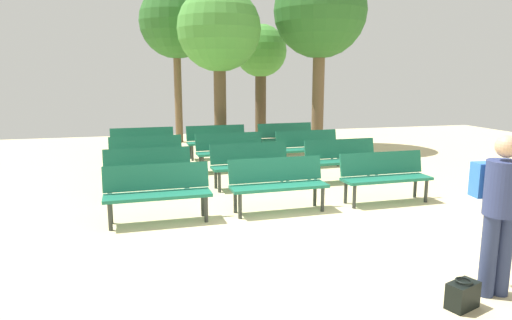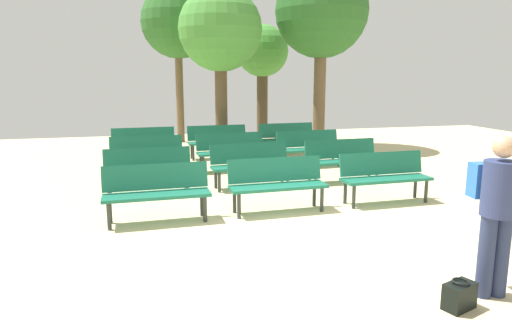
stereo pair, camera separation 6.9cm
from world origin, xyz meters
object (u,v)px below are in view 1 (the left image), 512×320
object	(u,v)px
tree_1	(176,23)
handbag	(463,295)
bench_r3_c1	(217,139)
tree_3	(219,31)
bench_r3_c0	(143,142)
bench_r1_c2	(342,157)
bench_r2_c2	(308,146)
bench_r3_c2	(286,137)
bench_r2_c0	(146,153)
visitor_with_backpack	(499,206)
bench_r0_c2	(385,174)
bench_r2_c1	(230,149)
bench_r1_c1	(251,162)
tree_2	(320,13)
bench_r0_c1	(278,181)
bench_r0_c0	(158,189)
tree_0	(261,54)
bench_r1_c0	(148,169)

from	to	relation	value
tree_1	handbag	bearing A→B (deg)	-82.07
bench_r3_c1	tree_3	size ratio (longest dim) A/B	0.35
bench_r3_c0	bench_r1_c2	bearing A→B (deg)	-41.10
bench_r2_c2	handbag	size ratio (longest dim) A/B	4.49
bench_r2_c2	bench_r3_c2	world-z (taller)	same
bench_r2_c0	bench_r3_c1	distance (m)	2.56
bench_r3_c2	visitor_with_backpack	world-z (taller)	visitor_with_backpack
bench_r0_c2	tree_3	world-z (taller)	tree_3
bench_r2_c0	bench_r3_c2	bearing A→B (deg)	22.96
bench_r2_c0	tree_3	world-z (taller)	tree_3
bench_r2_c1	handbag	distance (m)	6.96
bench_r3_c0	tree_1	distance (m)	4.88
bench_r1_c1	tree_2	distance (m)	6.55
tree_1	bench_r0_c1	bearing A→B (deg)	-84.06
bench_r0_c1	bench_r1_c1	distance (m)	1.70
bench_r0_c0	bench_r3_c0	xyz separation A→B (m)	(-0.16, 5.08, 0.00)
visitor_with_backpack	handbag	bearing A→B (deg)	27.42
bench_r3_c1	tree_0	distance (m)	5.07
bench_r1_c1	handbag	distance (m)	5.28
bench_r2_c0	bench_r3_c2	world-z (taller)	same
bench_r1_c2	bench_r2_c2	world-z (taller)	same
bench_r0_c0	visitor_with_backpack	bearing A→B (deg)	-46.58
bench_r0_c0	handbag	distance (m)	4.39
bench_r3_c2	visitor_with_backpack	distance (m)	8.49
tree_2	visitor_with_backpack	distance (m)	10.16
bench_r0_c2	bench_r2_c1	xyz separation A→B (m)	(-2.10, 3.33, 0.00)
bench_r3_c0	bench_r2_c2	bearing A→B (deg)	-24.68
tree_3	visitor_with_backpack	xyz separation A→B (m)	(1.16, -9.29, -2.48)
bench_r0_c1	tree_1	size ratio (longest dim) A/B	0.32
bench_r0_c1	bench_r3_c0	distance (m)	5.43
tree_3	bench_r0_c0	bearing A→B (deg)	-108.74
bench_r1_c0	tree_2	xyz separation A→B (m)	(5.23, 4.60, 3.53)
bench_r2_c2	tree_1	size ratio (longest dim) A/B	0.32
bench_r0_c1	bench_r1_c1	bearing A→B (deg)	89.89
bench_r0_c1	bench_r1_c1	size ratio (longest dim) A/B	0.99
bench_r0_c2	bench_r1_c0	distance (m)	4.30
tree_1	bench_r1_c2	bearing A→B (deg)	-66.81
bench_r1_c0	tree_3	xyz separation A→B (m)	(2.15, 4.40, 2.91)
bench_r0_c2	bench_r3_c0	world-z (taller)	same
bench_r1_c0	tree_3	world-z (taller)	tree_3
bench_r1_c0	visitor_with_backpack	distance (m)	5.92
bench_r3_c1	handbag	xyz separation A→B (m)	(0.94, -8.57, -0.37)
bench_r3_c0	bench_r2_c0	bearing A→B (deg)	-90.20
bench_r0_c1	bench_r2_c0	distance (m)	3.91
bench_r2_c0	bench_r0_c1	bearing A→B (deg)	-60.59
bench_r0_c0	bench_r1_c1	size ratio (longest dim) A/B	0.99
bench_r3_c1	bench_r1_c1	bearing A→B (deg)	-90.05
visitor_with_backpack	bench_r0_c2	bearing A→B (deg)	-95.36
tree_3	bench_r2_c2	bearing A→B (deg)	-56.41
bench_r1_c2	bench_r3_c2	world-z (taller)	same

